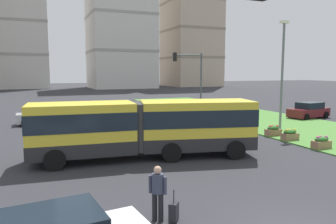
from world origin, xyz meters
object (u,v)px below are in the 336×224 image
at_px(flower_planter_2, 321,142).
at_px(pedestrian_crossing, 158,190).
at_px(traffic_light_far_right, 192,75).
at_px(rolling_suitcase, 174,211).
at_px(flower_planter_4, 273,131).
at_px(articulated_bus, 145,127).
at_px(flower_planter_3, 290,135).
at_px(car_silver_hatch, 43,115).
at_px(car_maroon_sedan, 309,111).
at_px(traffic_light_near_left, 79,99).
at_px(apartment_tower_eastcentre, 191,4).
at_px(streetlight_median, 282,71).
at_px(apartment_tower_centre, 120,18).

bearing_deg(flower_planter_2, pedestrian_crossing, -157.41).
bearing_deg(flower_planter_2, traffic_light_far_right, 95.40).
height_order(rolling_suitcase, traffic_light_far_right, traffic_light_far_right).
bearing_deg(rolling_suitcase, flower_planter_4, 38.89).
height_order(articulated_bus, flower_planter_3, articulated_bus).
xyz_separation_m(articulated_bus, pedestrian_crossing, (-2.02, -7.25, -0.65)).
distance_m(car_silver_hatch, traffic_light_far_right, 14.15).
relative_size(rolling_suitcase, flower_planter_2, 0.88).
bearing_deg(car_maroon_sedan, articulated_bus, -157.59).
xyz_separation_m(pedestrian_crossing, flower_planter_2, (12.23, 5.09, -0.58)).
xyz_separation_m(car_silver_hatch, flower_planter_4, (14.91, -12.19, -0.33)).
distance_m(traffic_light_near_left, apartment_tower_eastcentre, 105.59).
bearing_deg(streetlight_median, flower_planter_2, -108.46).
xyz_separation_m(rolling_suitcase, flower_planter_2, (11.78, 5.29, 0.11)).
bearing_deg(rolling_suitcase, apartment_tower_eastcentre, 63.45).
distance_m(car_maroon_sedan, apartment_tower_centre, 70.21).
xyz_separation_m(flower_planter_4, streetlight_median, (1.90, 1.48, 4.18)).
relative_size(car_maroon_sedan, traffic_light_near_left, 0.74).
relative_size(articulated_bus, flower_planter_2, 10.91).
xyz_separation_m(rolling_suitcase, traffic_light_near_left, (-3.39, -5.35, 3.98)).
relative_size(car_maroon_sedan, apartment_tower_eastcentre, 0.09).
xyz_separation_m(car_maroon_sedan, rolling_suitcase, (-21.22, -15.55, -0.44)).
relative_size(flower_planter_3, apartment_tower_eastcentre, 0.02).
height_order(rolling_suitcase, apartment_tower_centre, apartment_tower_centre).
xyz_separation_m(traffic_light_near_left, traffic_light_far_right, (13.81, 25.00, -0.01)).
distance_m(rolling_suitcase, streetlight_median, 18.06).
height_order(apartment_tower_centre, apartment_tower_eastcentre, apartment_tower_eastcentre).
height_order(pedestrian_crossing, apartment_tower_eastcentre, apartment_tower_eastcentre).
bearing_deg(car_maroon_sedan, streetlight_median, -148.78).
bearing_deg(traffic_light_far_right, flower_planter_3, -83.43).
xyz_separation_m(pedestrian_crossing, traffic_light_near_left, (-2.94, -5.55, 3.29)).
distance_m(flower_planter_4, apartment_tower_centre, 76.50).
relative_size(flower_planter_3, traffic_light_far_right, 0.17).
xyz_separation_m(flower_planter_3, streetlight_median, (1.90, 3.13, 4.18)).
bearing_deg(rolling_suitcase, flower_planter_2, 24.17).
xyz_separation_m(car_maroon_sedan, flower_planter_4, (-9.44, -6.05, -0.33)).
xyz_separation_m(traffic_light_near_left, apartment_tower_centre, (22.93, 88.53, 15.22)).
height_order(traffic_light_near_left, traffic_light_far_right, traffic_light_far_right).
relative_size(articulated_bus, car_silver_hatch, 2.71).
relative_size(streetlight_median, apartment_tower_eastcentre, 0.16).
bearing_deg(rolling_suitcase, apartment_tower_centre, 76.78).
height_order(car_silver_hatch, streetlight_median, streetlight_median).
distance_m(car_maroon_sedan, car_silver_hatch, 25.11).
bearing_deg(flower_planter_4, rolling_suitcase, -141.11).
bearing_deg(streetlight_median, pedestrian_crossing, -142.66).
xyz_separation_m(flower_planter_3, traffic_light_near_left, (-15.17, -13.20, 3.87)).
bearing_deg(streetlight_median, rolling_suitcase, -141.25).
height_order(articulated_bus, apartment_tower_centre, apartment_tower_centre).
height_order(car_maroon_sedan, flower_planter_3, car_maroon_sedan).
bearing_deg(rolling_suitcase, traffic_light_near_left, -122.32).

